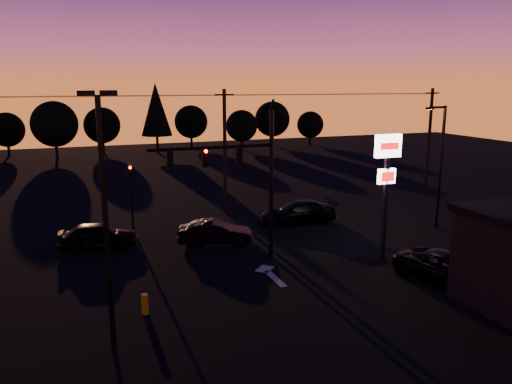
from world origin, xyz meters
The scene contains 23 objects.
ground centered at (0.00, 0.00, 0.00)m, with size 120.00×120.00×0.00m, color black.
lane_arrow centered at (0.50, 1.67, 0.01)m, with size 1.20×3.10×0.01m.
traffic_signal_mast centered at (-0.10, 3.99, 4.94)m, with size 6.79×0.52×8.58m.
secondary_signal centered at (-5.00, 11.49, 2.86)m, with size 0.30×0.31×4.35m.
parking_lot_light centered at (-7.50, -3.00, 5.27)m, with size 1.25×0.30×9.14m.
pylon_sign centered at (7.00, 1.50, 4.91)m, with size 1.50×0.28×6.80m.
streetlight centered at (13.91, 5.50, 4.42)m, with size 1.55×0.35×8.00m.
utility_pole_1 centered at (2.00, 14.00, 4.59)m, with size 1.40×0.26×9.00m.
utility_pole_2 centered at (20.00, 14.00, 4.59)m, with size 1.40×0.26×9.00m.
power_wires centered at (2.00, 14.00, 8.57)m, with size 36.00×1.22×0.07m.
bollard centered at (-6.03, -0.61, 0.43)m, with size 0.29×0.29×0.87m, color #DBA209.
tree_1 centered at (-16.00, 53.00, 3.43)m, with size 4.54×4.54×5.71m.
tree_2 centered at (-10.00, 48.00, 4.37)m, with size 5.77×5.78×7.26m.
tree_3 centered at (-4.00, 52.00, 3.75)m, with size 4.95×4.95×6.22m.
tree_4 centered at (3.00, 49.00, 5.93)m, with size 4.18×4.18×9.50m.
tree_5 centered at (9.00, 54.00, 3.75)m, with size 4.95×4.95×6.22m.
tree_6 centered at (15.00, 48.00, 3.43)m, with size 4.54×4.54×5.71m.
tree_7 centered at (21.00, 51.00, 4.06)m, with size 5.36×5.36×6.74m.
tree_8 centered at (27.00, 50.00, 3.12)m, with size 4.12×4.12×5.19m.
car_left centered at (-7.26, 8.98, 0.76)m, with size 1.79×4.45×1.52m, color black.
car_mid centered at (-0.75, 7.21, 0.72)m, with size 1.52×4.35×1.43m, color black.
car_right centered at (5.86, 9.74, 0.75)m, with size 2.11×5.20×1.51m, color black.
suv_parked centered at (8.06, -2.40, 0.72)m, with size 2.40×5.21×1.45m, color black.
Camera 1 is at (-8.48, -20.15, 9.34)m, focal length 35.00 mm.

